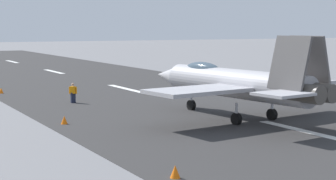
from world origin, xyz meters
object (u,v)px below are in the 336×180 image
Objects in this scene: marker_cone_near at (175,172)px; marker_cone_far at (1,91)px; marker_cone_mid at (64,120)px; crew_person at (73,93)px; fighter_jet at (235,83)px.

marker_cone_near and marker_cone_far have the same top height.
crew_person is at bearing -21.81° from marker_cone_mid.
crew_person is 10.14m from marker_cone_far.
fighter_jet is 10.62× the size of crew_person.
fighter_jet reaches higher than crew_person.
crew_person is 24.26m from marker_cone_near.
fighter_jet is 14.60m from crew_person.
marker_cone_mid is 1.00× the size of marker_cone_far.
marker_cone_mid is (14.57, 0.00, 0.00)m from marker_cone_near.
fighter_jet reaches higher than marker_cone_far.
crew_person is at bearing -158.21° from marker_cone_far.
marker_cone_near is at bearing 171.09° from crew_person.
marker_cone_near is at bearing 180.00° from marker_cone_far.
fighter_jet is 31.34× the size of marker_cone_near.
marker_cone_near is (-11.29, 10.83, -2.17)m from fighter_jet.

